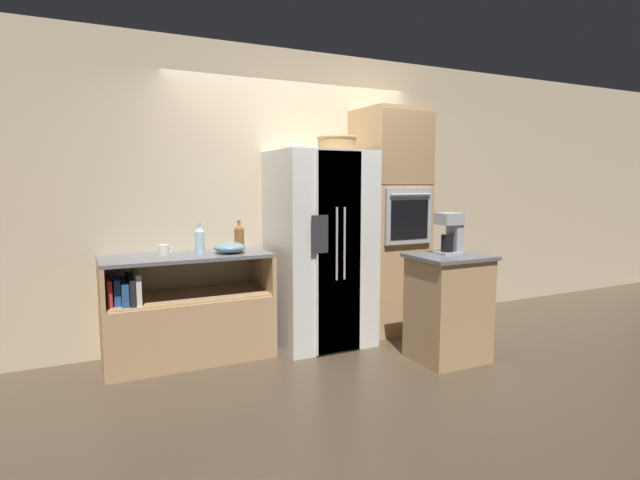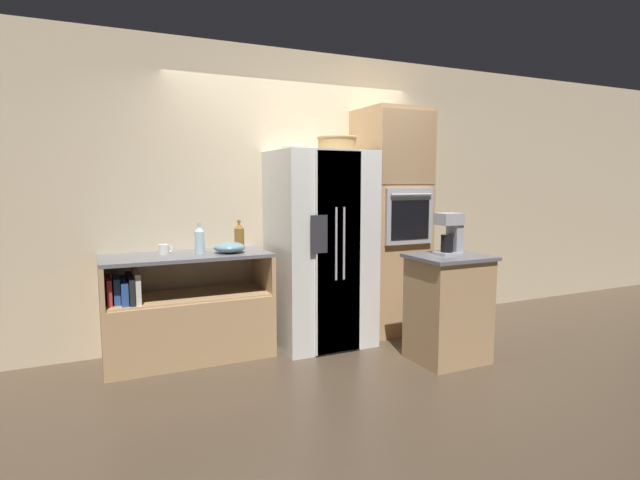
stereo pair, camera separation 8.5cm
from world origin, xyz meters
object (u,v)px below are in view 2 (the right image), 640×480
(wall_oven, at_px, (391,221))
(mug, at_px, (164,249))
(bottle_short, at_px, (200,240))
(wicker_basket, at_px, (337,143))
(coffee_maker, at_px, (451,232))
(mixing_bowl, at_px, (229,247))
(fruit_bowl, at_px, (294,147))
(bottle_tall, at_px, (239,236))
(refrigerator, at_px, (320,248))

(wall_oven, xyz_separation_m, mug, (-2.23, 0.07, -0.17))
(bottle_short, xyz_separation_m, mug, (-0.29, 0.07, -0.08))
(wicker_basket, height_order, coffee_maker, wicker_basket)
(wicker_basket, bearing_deg, mixing_bowl, 174.98)
(wicker_basket, xyz_separation_m, fruit_bowl, (-0.35, 0.18, -0.03))
(fruit_bowl, bearing_deg, wall_oven, -1.46)
(bottle_tall, relative_size, coffee_maker, 0.76)
(bottle_tall, height_order, coffee_maker, coffee_maker)
(bottle_tall, xyz_separation_m, coffee_maker, (1.54, -1.05, 0.07))
(refrigerator, distance_m, wall_oven, 0.87)
(refrigerator, bearing_deg, mug, 173.68)
(wall_oven, relative_size, wicker_basket, 6.09)
(mug, bearing_deg, bottle_tall, 0.75)
(fruit_bowl, xyz_separation_m, bottle_short, (-0.89, -0.02, -0.82))
(bottle_short, bearing_deg, wall_oven, -0.07)
(mug, bearing_deg, wicker_basket, -8.47)
(refrigerator, height_order, wicker_basket, wicker_basket)
(coffee_maker, bearing_deg, mixing_bowl, 151.83)
(refrigerator, height_order, wall_oven, wall_oven)
(coffee_maker, bearing_deg, mug, 154.80)
(bottle_tall, distance_m, mixing_bowl, 0.21)
(bottle_tall, bearing_deg, coffee_maker, -34.14)
(bottle_tall, height_order, bottle_short, bottle_tall)
(bottle_short, distance_m, mug, 0.31)
(wicker_basket, distance_m, bottle_tall, 1.24)
(wicker_basket, height_order, fruit_bowl, wicker_basket)
(bottle_tall, relative_size, mixing_bowl, 1.01)
(mug, bearing_deg, bottle_short, -14.15)
(bottle_tall, bearing_deg, mug, -179.25)
(wall_oven, height_order, coffee_maker, wall_oven)
(wicker_basket, height_order, bottle_tall, wicker_basket)
(refrigerator, height_order, mug, refrigerator)
(wall_oven, bearing_deg, refrigerator, -174.52)
(wall_oven, distance_m, bottle_tall, 1.57)
(refrigerator, relative_size, mug, 14.64)
(wall_oven, xyz_separation_m, coffee_maker, (-0.02, -0.96, -0.02))
(fruit_bowl, height_order, mug, fruit_bowl)
(wicker_basket, distance_m, fruit_bowl, 0.40)
(mug, distance_m, mixing_bowl, 0.55)
(mug, xyz_separation_m, mixing_bowl, (0.53, -0.14, 0.00))
(bottle_short, relative_size, mug, 2.14)
(bottle_tall, bearing_deg, wicker_basket, -15.22)
(mug, height_order, mixing_bowl, mixing_bowl)
(wall_oven, xyz_separation_m, wicker_basket, (-0.70, -0.15, 0.76))
(bottle_short, bearing_deg, wicker_basket, -7.13)
(bottle_short, distance_m, mixing_bowl, 0.26)
(coffee_maker, bearing_deg, bottle_tall, 145.86)
(mug, relative_size, mixing_bowl, 0.46)
(coffee_maker, bearing_deg, fruit_bowl, 135.96)
(bottle_short, height_order, mixing_bowl, bottle_short)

